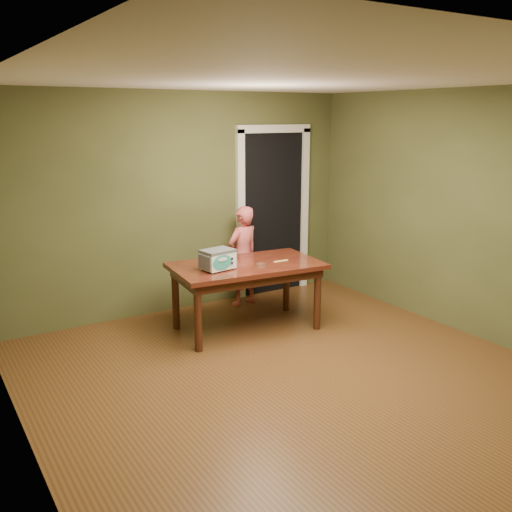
# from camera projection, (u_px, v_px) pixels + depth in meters

# --- Properties ---
(floor) EXTENTS (5.00, 5.00, 0.00)m
(floor) POSITION_uv_depth(u_px,v_px,m) (305.00, 385.00, 5.03)
(floor) COLOR brown
(floor) RESTS_ON ground
(room_shell) EXTENTS (4.52, 5.02, 2.61)m
(room_shell) POSITION_uv_depth(u_px,v_px,m) (309.00, 192.00, 4.62)
(room_shell) COLOR #50552D
(room_shell) RESTS_ON ground
(doorway) EXTENTS (1.10, 0.66, 2.25)m
(doorway) POSITION_uv_depth(u_px,v_px,m) (261.00, 211.00, 7.74)
(doorway) COLOR black
(doorway) RESTS_ON ground
(dining_table) EXTENTS (1.68, 1.05, 0.75)m
(dining_table) POSITION_uv_depth(u_px,v_px,m) (246.00, 272.00, 6.21)
(dining_table) COLOR #3D110E
(dining_table) RESTS_ON floor
(toy_oven) EXTENTS (0.38, 0.28, 0.22)m
(toy_oven) POSITION_uv_depth(u_px,v_px,m) (218.00, 259.00, 5.91)
(toy_oven) COLOR #4C4F54
(toy_oven) RESTS_ON dining_table
(baking_pan) EXTENTS (0.10, 0.10, 0.02)m
(baking_pan) POSITION_uv_depth(u_px,v_px,m) (261.00, 264.00, 6.11)
(baking_pan) COLOR silver
(baking_pan) RESTS_ON dining_table
(spatula) EXTENTS (0.18, 0.03, 0.01)m
(spatula) POSITION_uv_depth(u_px,v_px,m) (281.00, 261.00, 6.28)
(spatula) COLOR #FFDF6E
(spatula) RESTS_ON dining_table
(child) EXTENTS (0.51, 0.39, 1.25)m
(child) POSITION_uv_depth(u_px,v_px,m) (243.00, 256.00, 7.04)
(child) COLOR #CF5557
(child) RESTS_ON floor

